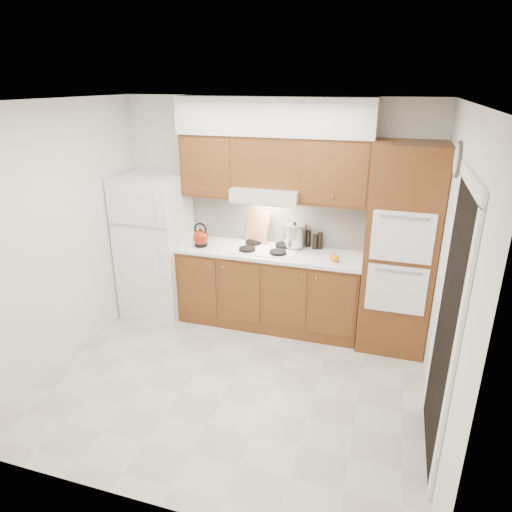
{
  "coord_description": "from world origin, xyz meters",
  "views": [
    {
      "loc": [
        1.31,
        -3.52,
        2.75
      ],
      "look_at": [
        0.09,
        0.45,
        1.15
      ],
      "focal_mm": 32.0,
      "sensor_mm": 36.0,
      "label": 1
    }
  ],
  "objects": [
    {
      "name": "cooktop",
      "position": [
        -0.02,
        1.21,
        0.95
      ],
      "size": [
        0.74,
        0.5,
        0.01
      ],
      "primitive_type": "cube",
      "color": "white",
      "rests_on": "countertop"
    },
    {
      "name": "wall_right",
      "position": [
        1.8,
        0.0,
        1.3
      ],
      "size": [
        0.02,
        3.0,
        2.6
      ],
      "primitive_type": "cube",
      "color": "silver",
      "rests_on": "floor"
    },
    {
      "name": "wall_back",
      "position": [
        0.0,
        1.5,
        1.3
      ],
      "size": [
        3.6,
        0.02,
        2.6
      ],
      "primitive_type": "cube",
      "color": "silver",
      "rests_on": "floor"
    },
    {
      "name": "kettle",
      "position": [
        -0.77,
        1.09,
        1.04
      ],
      "size": [
        0.24,
        0.24,
        0.19
      ],
      "primitive_type": "sphere",
      "rotation": [
        0.0,
        0.0,
        -0.32
      ],
      "color": "maroon",
      "rests_on": "countertop"
    },
    {
      "name": "condiment_c",
      "position": [
        0.52,
        1.39,
        1.03
      ],
      "size": [
        0.07,
        0.07,
        0.17
      ],
      "primitive_type": "cylinder",
      "rotation": [
        0.0,
        0.0,
        -0.26
      ],
      "color": "black",
      "rests_on": "countertop"
    },
    {
      "name": "condiment_a",
      "position": [
        0.57,
        1.41,
        1.04
      ],
      "size": [
        0.05,
        0.05,
        0.2
      ],
      "primitive_type": "cylinder",
      "rotation": [
        0.0,
        0.0,
        -0.0
      ],
      "color": "black",
      "rests_on": "countertop"
    },
    {
      "name": "countertop",
      "position": [
        0.03,
        1.19,
        0.92
      ],
      "size": [
        2.13,
        0.62,
        0.04
      ],
      "primitive_type": "cube",
      "color": "white",
      "rests_on": "base_cabinets"
    },
    {
      "name": "doorway",
      "position": [
        1.79,
        -0.35,
        1.05
      ],
      "size": [
        0.02,
        0.9,
        2.1
      ],
      "primitive_type": "cube",
      "color": "black",
      "rests_on": "floor"
    },
    {
      "name": "wall_left",
      "position": [
        -1.8,
        0.0,
        1.3
      ],
      "size": [
        0.02,
        3.0,
        2.6
      ],
      "primitive_type": "cube",
      "color": "silver",
      "rests_on": "floor"
    },
    {
      "name": "backsplash",
      "position": [
        0.02,
        1.49,
        1.22
      ],
      "size": [
        2.11,
        0.03,
        0.56
      ],
      "primitive_type": "cube",
      "color": "white",
      "rests_on": "countertop"
    },
    {
      "name": "stock_pot",
      "position": [
        0.28,
        1.35,
        1.09
      ],
      "size": [
        0.26,
        0.26,
        0.25
      ],
      "primitive_type": "cylinder",
      "rotation": [
        0.0,
        0.0,
        -0.1
      ],
      "color": "silver",
      "rests_on": "cooktop"
    },
    {
      "name": "cutting_board",
      "position": [
        -0.18,
        1.4,
        1.14
      ],
      "size": [
        0.33,
        0.21,
        0.41
      ],
      "primitive_type": "cube",
      "rotation": [
        -0.21,
        0.0,
        -0.37
      ],
      "color": "tan",
      "rests_on": "countertop"
    },
    {
      "name": "upper_cab_left",
      "position": [
        -0.71,
        1.33,
        1.85
      ],
      "size": [
        0.63,
        0.33,
        0.7
      ],
      "primitive_type": "cube",
      "color": "brown",
      "rests_on": "wall_back"
    },
    {
      "name": "oven_cabinet",
      "position": [
        1.44,
        1.18,
        1.1
      ],
      "size": [
        0.7,
        0.65,
        2.2
      ],
      "primitive_type": "cube",
      "color": "brown",
      "rests_on": "floor"
    },
    {
      "name": "orange_near",
      "position": [
        0.8,
        1.05,
        0.98
      ],
      "size": [
        0.09,
        0.09,
        0.08
      ],
      "primitive_type": "sphere",
      "rotation": [
        0.0,
        0.0,
        -0.13
      ],
      "color": "orange",
      "rests_on": "countertop"
    },
    {
      "name": "orange_far",
      "position": [
        0.78,
        1.08,
        0.98
      ],
      "size": [
        0.11,
        0.11,
        0.09
      ],
      "primitive_type": "sphere",
      "rotation": [
        0.0,
        0.0,
        -0.36
      ],
      "color": "#D7420B",
      "rests_on": "countertop"
    },
    {
      "name": "soffit",
      "position": [
        0.03,
        1.32,
        2.4
      ],
      "size": [
        2.13,
        0.36,
        0.4
      ],
      "primitive_type": "cube",
      "color": "silver",
      "rests_on": "wall_back"
    },
    {
      "name": "range_hood",
      "position": [
        -0.02,
        1.27,
        1.57
      ],
      "size": [
        0.75,
        0.45,
        0.15
      ],
      "primitive_type": "cube",
      "color": "silver",
      "rests_on": "wall_back"
    },
    {
      "name": "floor",
      "position": [
        0.0,
        0.0,
        0.0
      ],
      "size": [
        3.6,
        3.6,
        0.0
      ],
      "primitive_type": "plane",
      "color": "#BCB4A5",
      "rests_on": "ground"
    },
    {
      "name": "wall_clock",
      "position": [
        1.79,
        0.55,
        2.15
      ],
      "size": [
        0.02,
        0.3,
        0.3
      ],
      "primitive_type": "cylinder",
      "rotation": [
        0.0,
        1.57,
        0.0
      ],
      "color": "#3F3833",
      "rests_on": "wall_right"
    },
    {
      "name": "upper_cab_over_hood",
      "position": [
        -0.02,
        1.33,
        1.92
      ],
      "size": [
        0.75,
        0.33,
        0.55
      ],
      "primitive_type": "cube",
      "color": "brown",
      "rests_on": "range_hood"
    },
    {
      "name": "fridge",
      "position": [
        -1.41,
        1.14,
        0.86
      ],
      "size": [
        0.75,
        0.72,
        1.72
      ],
      "primitive_type": "cube",
      "color": "white",
      "rests_on": "floor"
    },
    {
      "name": "upper_cab_right",
      "position": [
        0.72,
        1.33,
        1.85
      ],
      "size": [
        0.73,
        0.33,
        0.7
      ],
      "primitive_type": "cube",
      "color": "brown",
      "rests_on": "wall_back"
    },
    {
      "name": "ceiling",
      "position": [
        0.0,
        0.0,
        2.6
      ],
      "size": [
        3.6,
        3.6,
        0.0
      ],
      "primitive_type": "plane",
      "color": "white",
      "rests_on": "wall_back"
    },
    {
      "name": "base_cabinets",
      "position": [
        0.02,
        1.2,
        0.45
      ],
      "size": [
        2.11,
        0.6,
        0.9
      ],
      "primitive_type": "cube",
      "color": "brown",
      "rests_on": "floor"
    },
    {
      "name": "condiment_b",
      "position": [
        0.42,
        1.45,
        1.04
      ],
      "size": [
        0.07,
        0.07,
        0.19
      ],
      "primitive_type": "cylinder",
      "rotation": [
        0.0,
        0.0,
        0.23
      ],
      "color": "black",
      "rests_on": "countertop"
    }
  ]
}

